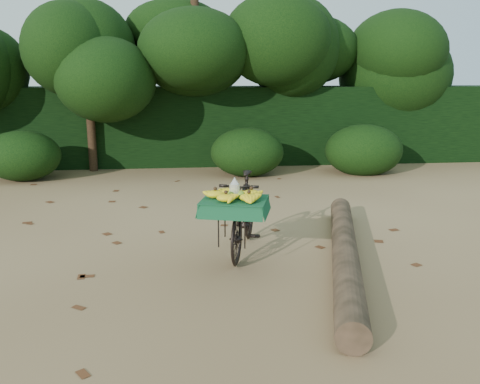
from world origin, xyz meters
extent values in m
plane|color=tan|center=(0.00, 0.00, 0.00)|extent=(80.00, 80.00, 0.00)
imported|color=black|center=(0.88, -0.34, 0.47)|extent=(0.84, 1.61, 0.93)
cube|color=black|center=(0.71, -0.92, 0.77)|extent=(0.43, 0.49, 0.02)
cube|color=#16532A|center=(0.71, -0.92, 0.78)|extent=(0.80, 0.72, 0.01)
ellipsoid|color=olive|center=(0.78, -0.94, 0.83)|extent=(0.09, 0.07, 0.10)
ellipsoid|color=olive|center=(0.70, -0.87, 0.83)|extent=(0.09, 0.07, 0.10)
ellipsoid|color=olive|center=(0.67, -0.96, 0.83)|extent=(0.09, 0.07, 0.10)
cylinder|color=#EAE5C6|center=(0.72, -0.91, 0.87)|extent=(0.11, 0.11, 0.14)
cylinder|color=brown|center=(1.95, -0.88, 0.14)|extent=(1.35, 3.85, 0.28)
cube|color=black|center=(0.00, 6.30, 0.90)|extent=(26.00, 1.80, 1.80)
camera|label=1|loc=(0.20, -6.07, 2.05)|focal=38.00mm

